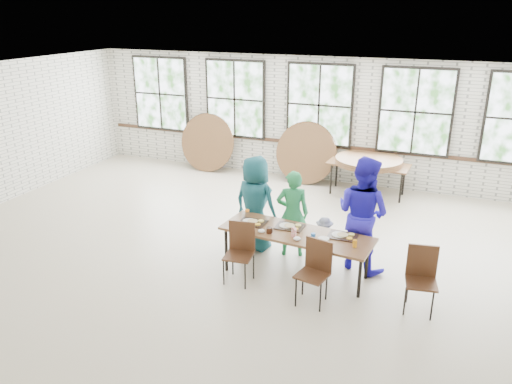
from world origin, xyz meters
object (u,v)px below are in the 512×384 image
(dining_table, at_px, (296,235))
(storage_table, at_px, (368,166))
(chair_near_right, at_px, (315,266))
(chair_near_left, at_px, (240,247))

(dining_table, distance_m, storage_table, 4.16)
(chair_near_right, distance_m, storage_table, 4.76)
(storage_table, bearing_deg, chair_near_left, -100.77)
(dining_table, bearing_deg, storage_table, 90.32)
(chair_near_left, relative_size, chair_near_right, 1.00)
(dining_table, bearing_deg, chair_near_left, -143.30)
(chair_near_left, relative_size, storage_table, 0.52)
(dining_table, distance_m, chair_near_right, 0.80)
(chair_near_right, bearing_deg, storage_table, 103.16)
(chair_near_right, bearing_deg, dining_table, 140.36)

